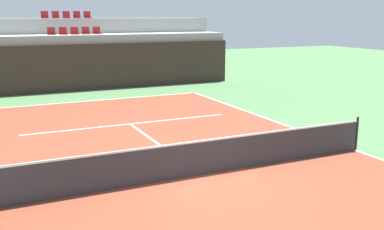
{
  "coord_description": "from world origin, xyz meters",
  "views": [
    {
      "loc": [
        -5.08,
        -10.25,
        4.21
      ],
      "look_at": [
        0.65,
        2.0,
        1.2
      ],
      "focal_mm": 41.95,
      "sensor_mm": 36.0,
      "label": 1
    }
  ],
  "objects": [
    {
      "name": "ground_plane",
      "position": [
        0.0,
        0.0,
        0.0
      ],
      "size": [
        80.0,
        80.0,
        0.0
      ],
      "primitive_type": "plane",
      "color": "#477042"
    },
    {
      "name": "court_surface",
      "position": [
        0.0,
        0.0,
        0.01
      ],
      "size": [
        11.0,
        24.0,
        0.01
      ],
      "primitive_type": "cube",
      "color": "brown",
      "rests_on": "ground_plane"
    },
    {
      "name": "baseline_far",
      "position": [
        0.0,
        11.95,
        0.01
      ],
      "size": [
        11.0,
        0.1,
        0.0
      ],
      "primitive_type": "cube",
      "color": "white",
      "rests_on": "court_surface"
    },
    {
      "name": "sideline_right",
      "position": [
        5.45,
        0.0,
        0.01
      ],
      "size": [
        0.1,
        24.0,
        0.0
      ],
      "primitive_type": "cube",
      "color": "white",
      "rests_on": "court_surface"
    },
    {
      "name": "service_line_far",
      "position": [
        0.0,
        6.4,
        0.01
      ],
      "size": [
        8.26,
        0.1,
        0.0
      ],
      "primitive_type": "cube",
      "color": "white",
      "rests_on": "court_surface"
    },
    {
      "name": "centre_service_line",
      "position": [
        0.0,
        3.2,
        0.01
      ],
      "size": [
        0.1,
        6.4,
        0.0
      ],
      "primitive_type": "cube",
      "color": "white",
      "rests_on": "court_surface"
    },
    {
      "name": "back_wall",
      "position": [
        0.0,
        15.44,
        1.32
      ],
      "size": [
        18.53,
        0.3,
        2.65
      ],
      "primitive_type": "cube",
      "color": "#33231E",
      "rests_on": "ground_plane"
    },
    {
      "name": "stands_tier_lower",
      "position": [
        0.0,
        16.79,
        1.56
      ],
      "size": [
        18.53,
        2.4,
        3.12
      ],
      "primitive_type": "cube",
      "color": "#9E9E99",
      "rests_on": "ground_plane"
    },
    {
      "name": "stands_tier_upper",
      "position": [
        0.0,
        19.19,
        2.02
      ],
      "size": [
        18.53,
        2.4,
        4.04
      ],
      "primitive_type": "cube",
      "color": "#9E9E99",
      "rests_on": "ground_plane"
    },
    {
      "name": "seating_row_lower",
      "position": [
        0.0,
        16.89,
        3.24
      ],
      "size": [
        3.07,
        0.44,
        0.44
      ],
      "color": "maroon",
      "rests_on": "stands_tier_lower"
    },
    {
      "name": "seating_row_upper",
      "position": [
        0.0,
        19.29,
        4.16
      ],
      "size": [
        3.07,
        0.44,
        0.44
      ],
      "color": "maroon",
      "rests_on": "stands_tier_upper"
    },
    {
      "name": "tennis_net",
      "position": [
        0.0,
        0.0,
        0.51
      ],
      "size": [
        11.08,
        0.08,
        1.07
      ],
      "color": "black",
      "rests_on": "court_surface"
    }
  ]
}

